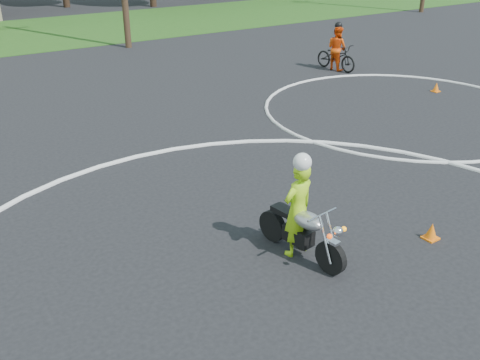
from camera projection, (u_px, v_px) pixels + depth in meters
course_markings at (345, 211)px, 10.06m from camera, size 19.05×19.05×0.12m
primary_motorcycle at (303, 231)px, 8.50m from camera, size 0.64×1.82×0.96m
rider_primary_grp at (298, 206)px, 8.43m from camera, size 0.63×0.45×1.78m
rider_second_grp at (336, 53)px, 19.92m from camera, size 0.79×1.88×1.77m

